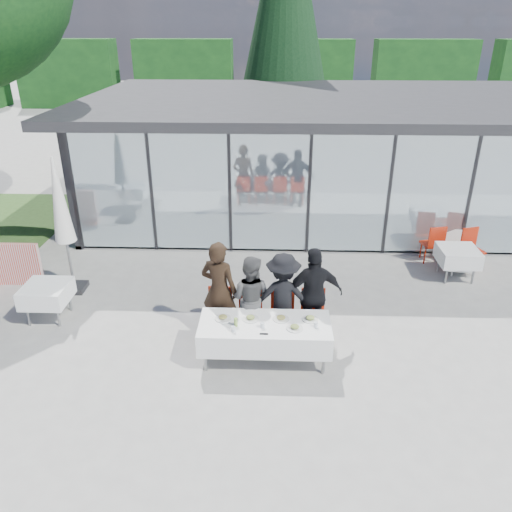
{
  "coord_description": "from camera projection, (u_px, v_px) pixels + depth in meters",
  "views": [
    {
      "loc": [
        0.16,
        -7.71,
        5.41
      ],
      "look_at": [
        -0.17,
        1.2,
        1.22
      ],
      "focal_mm": 35.0,
      "sensor_mm": 36.0,
      "label": 1
    }
  ],
  "objects": [
    {
      "name": "diner_b",
      "position": [
        250.0,
        297.0,
        9.16
      ],
      "size": [
        1.0,
        1.0,
        1.65
      ],
      "primitive_type": "imported",
      "rotation": [
        0.0,
        0.0,
        2.84
      ],
      "color": "#535353",
      "rests_on": "ground"
    },
    {
      "name": "ground",
      "position": [
        263.0,
        343.0,
        9.29
      ],
      "size": [
        90.0,
        90.0,
        0.0
      ],
      "primitive_type": "plane",
      "color": "#9C9A94",
      "rests_on": "ground"
    },
    {
      "name": "spare_chair_b",
      "position": [
        434.0,
        242.0,
        12.17
      ],
      "size": [
        0.53,
        0.53,
        0.97
      ],
      "color": "#B0210B",
      "rests_on": "ground"
    },
    {
      "name": "diner_chair_d",
      "position": [
        313.0,
        312.0,
        9.25
      ],
      "size": [
        0.44,
        0.44,
        0.97
      ],
      "color": "#B0210B",
      "rests_on": "ground"
    },
    {
      "name": "plate_d",
      "position": [
        310.0,
        318.0,
        8.6
      ],
      "size": [
        0.29,
        0.29,
        0.07
      ],
      "color": "silver",
      "rests_on": "dining_table"
    },
    {
      "name": "folded_eyeglasses",
      "position": [
        264.0,
        334.0,
        8.21
      ],
      "size": [
        0.14,
        0.03,
        0.01
      ],
      "primitive_type": "cube",
      "color": "black",
      "rests_on": "dining_table"
    },
    {
      "name": "market_umbrella",
      "position": [
        61.0,
        208.0,
        10.29
      ],
      "size": [
        0.5,
        0.5,
        3.0
      ],
      "color": "black",
      "rests_on": "ground"
    },
    {
      "name": "lounger",
      "position": [
        455.0,
        253.0,
        12.24
      ],
      "size": [
        0.8,
        1.41,
        0.72
      ],
      "color": "white",
      "rests_on": "ground"
    },
    {
      "name": "juice_bottle",
      "position": [
        236.0,
        322.0,
        8.41
      ],
      "size": [
        0.06,
        0.06,
        0.15
      ],
      "primitive_type": "cylinder",
      "color": "#86AD48",
      "rests_on": "dining_table"
    },
    {
      "name": "diner_chair_c",
      "position": [
        282.0,
        311.0,
        9.27
      ],
      "size": [
        0.44,
        0.44,
        0.97
      ],
      "color": "#B0210B",
      "rests_on": "ground"
    },
    {
      "name": "conifer_tree",
      "position": [
        286.0,
        5.0,
        18.47
      ],
      "size": [
        4.0,
        4.0,
        10.5
      ],
      "color": "#382316",
      "rests_on": "ground"
    },
    {
      "name": "dining_table",
      "position": [
        265.0,
        334.0,
        8.6
      ],
      "size": [
        2.26,
        0.96,
        0.75
      ],
      "color": "white",
      "rests_on": "ground"
    },
    {
      "name": "spare_table_right",
      "position": [
        458.0,
        256.0,
        11.42
      ],
      "size": [
        0.86,
        0.86,
        0.74
      ],
      "color": "white",
      "rests_on": "ground"
    },
    {
      "name": "treeline",
      "position": [
        243.0,
        74.0,
        33.73
      ],
      "size": [
        62.5,
        2.0,
        4.4
      ],
      "color": "#113814",
      "rests_on": "ground"
    },
    {
      "name": "diner_c",
      "position": [
        283.0,
        297.0,
        9.13
      ],
      "size": [
        1.14,
        1.14,
        1.71
      ],
      "primitive_type": "imported",
      "rotation": [
        0.0,
        0.0,
        3.11
      ],
      "color": "black",
      "rests_on": "ground"
    },
    {
      "name": "diner_d",
      "position": [
        314.0,
        294.0,
        9.08
      ],
      "size": [
        1.25,
        1.25,
        1.82
      ],
      "primitive_type": "imported",
      "rotation": [
        0.0,
        0.0,
        3.32
      ],
      "color": "black",
      "rests_on": "ground"
    },
    {
      "name": "plate_b",
      "position": [
        250.0,
        318.0,
        8.62
      ],
      "size": [
        0.29,
        0.29,
        0.07
      ],
      "color": "silver",
      "rests_on": "dining_table"
    },
    {
      "name": "diner_chair_b",
      "position": [
        250.0,
        310.0,
        9.29
      ],
      "size": [
        0.44,
        0.44,
        0.97
      ],
      "color": "#B0210B",
      "rests_on": "ground"
    },
    {
      "name": "diner_a",
      "position": [
        219.0,
        290.0,
        9.12
      ],
      "size": [
        0.9,
        0.9,
        1.93
      ],
      "primitive_type": "imported",
      "rotation": [
        0.0,
        0.0,
        2.8
      ],
      "color": "black",
      "rests_on": "ground"
    },
    {
      "name": "plate_extra",
      "position": [
        295.0,
        327.0,
        8.35
      ],
      "size": [
        0.29,
        0.29,
        0.07
      ],
      "color": "silver",
      "rests_on": "dining_table"
    },
    {
      "name": "diner_chair_a",
      "position": [
        220.0,
        310.0,
        9.31
      ],
      "size": [
        0.44,
        0.44,
        0.97
      ],
      "color": "#B0210B",
      "rests_on": "ground"
    },
    {
      "name": "plate_a",
      "position": [
        223.0,
        318.0,
        8.63
      ],
      "size": [
        0.29,
        0.29,
        0.07
      ],
      "color": "silver",
      "rests_on": "dining_table"
    },
    {
      "name": "plate_c",
      "position": [
        281.0,
        318.0,
        8.61
      ],
      "size": [
        0.29,
        0.29,
        0.07
      ],
      "color": "silver",
      "rests_on": "dining_table"
    },
    {
      "name": "drinking_glasses",
      "position": [
        271.0,
        326.0,
        8.33
      ],
      "size": [
        1.45,
        0.25,
        0.1
      ],
      "color": "silver",
      "rests_on": "dining_table"
    },
    {
      "name": "pavilion",
      "position": [
        333.0,
        136.0,
        15.69
      ],
      "size": [
        14.8,
        8.8,
        3.44
      ],
      "color": "gray",
      "rests_on": "ground"
    },
    {
      "name": "spare_table_left",
      "position": [
        47.0,
        294.0,
        9.83
      ],
      "size": [
        0.86,
        0.86,
        0.74
      ],
      "color": "white",
      "rests_on": "ground"
    },
    {
      "name": "spare_chair_a",
      "position": [
        471.0,
        246.0,
        11.96
      ],
      "size": [
        0.56,
        0.56,
        0.97
      ],
      "color": "#B0210B",
      "rests_on": "ground"
    }
  ]
}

